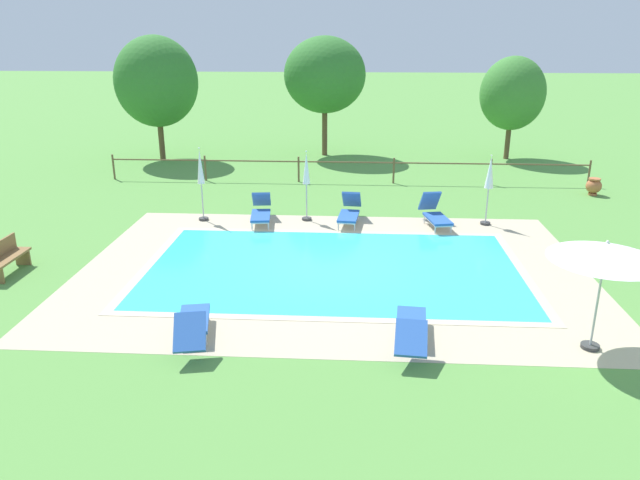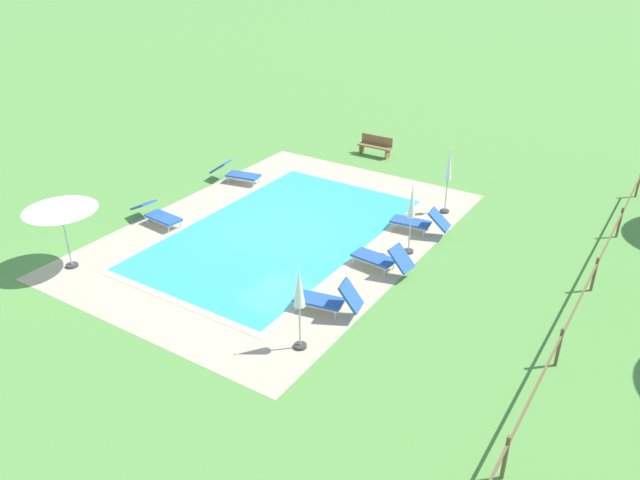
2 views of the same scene
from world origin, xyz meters
TOP-DOWN VIEW (x-y plane):
  - ground_plane at (0.00, 0.00)m, footprint 160.00×160.00m
  - pool_deck_paving at (0.00, 0.00)m, footprint 13.20×9.35m
  - swimming_pool_water at (0.00, 0.00)m, footprint 9.61×5.76m
  - pool_coping_rim at (0.00, 0.00)m, footprint 10.09×6.24m
  - sun_lounger_north_near_steps at (-2.51, 3.85)m, footprint 0.82×2.00m
  - sun_lounger_north_mid at (1.70, -3.91)m, footprint 0.79×2.12m
  - sun_lounger_north_far at (0.36, 3.97)m, footprint 0.78×1.96m
  - sun_lounger_north_end at (-2.66, -4.05)m, footprint 0.98×2.10m
  - sun_lounger_south_near_corner at (3.11, 3.83)m, footprint 0.95×1.90m
  - patio_umbrella_open_foreground at (5.22, -3.92)m, footprint 2.11×2.11m
  - patio_umbrella_closed_row_west at (-4.45, 3.98)m, footprint 0.32×0.32m
  - patio_umbrella_closed_row_mid_west at (-1.05, 4.19)m, footprint 0.32×0.32m
  - patio_umbrella_closed_row_mid_east at (4.76, 4.07)m, footprint 0.32×0.32m
  - wooden_bench_lawn_side at (-8.34, -0.90)m, footprint 0.45×1.50m
  - perimeter_fence at (0.14, 9.48)m, footprint 19.59×0.08m

SIDE VIEW (x-z plane):
  - ground_plane at x=0.00m, z-range 0.00..0.00m
  - pool_deck_paving at x=0.00m, z-range 0.00..0.01m
  - swimming_pool_water at x=0.00m, z-range 0.00..0.01m
  - pool_coping_rim at x=0.00m, z-range 0.01..0.01m
  - sun_lounger_north_mid at x=1.70m, z-range 0.00..0.70m
  - sun_lounger_north_end at x=-2.66m, z-range -0.04..0.77m
  - sun_lounger_north_near_steps at x=-2.51m, z-range -0.07..0.83m
  - sun_lounger_north_far at x=0.36m, z-range -0.08..0.86m
  - sun_lounger_south_near_corner at x=3.11m, z-range -0.11..0.91m
  - wooden_bench_lawn_side at x=-8.34m, z-range 0.03..0.90m
  - perimeter_fence at x=0.14m, z-range 0.18..1.23m
  - patio_umbrella_closed_row_mid_west at x=-1.05m, z-range 0.36..2.68m
  - patio_umbrella_closed_row_mid_east at x=4.76m, z-range 0.41..2.69m
  - patio_umbrella_closed_row_west at x=-4.45m, z-range 0.36..2.79m
  - patio_umbrella_open_foreground at x=5.22m, z-range 0.90..3.15m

